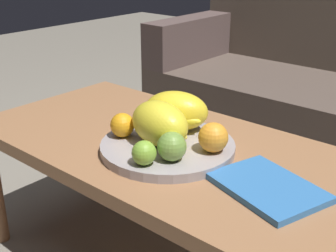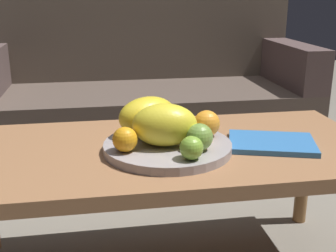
{
  "view_description": "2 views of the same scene",
  "coord_description": "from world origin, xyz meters",
  "px_view_note": "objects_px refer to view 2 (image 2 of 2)",
  "views": [
    {
      "loc": [
        0.74,
        -0.89,
        0.99
      ],
      "look_at": [
        0.0,
        -0.04,
        0.53
      ],
      "focal_mm": 48.81,
      "sensor_mm": 36.0,
      "label": 1
    },
    {
      "loc": [
        -0.19,
        -1.19,
        0.9
      ],
      "look_at": [
        0.0,
        -0.04,
        0.53
      ],
      "focal_mm": 46.38,
      "sensor_mm": 36.0,
      "label": 2
    }
  ],
  "objects_px": {
    "fruit_bowl": "(168,147)",
    "apple_front": "(199,137)",
    "coffee_table": "(166,161)",
    "banana_bunch": "(158,127)",
    "melon_smaller_beside": "(148,116)",
    "couch": "(145,103)",
    "melon_large_front": "(165,125)",
    "orange_front": "(125,139)",
    "apple_left": "(191,148)",
    "magazine": "(272,143)",
    "orange_left": "(207,123)"
  },
  "relations": [
    {
      "from": "couch",
      "to": "magazine",
      "type": "distance_m",
      "value": 1.16
    },
    {
      "from": "orange_left",
      "to": "apple_front",
      "type": "xyz_separation_m",
      "value": [
        -0.05,
        -0.11,
        -0.0
      ]
    },
    {
      "from": "couch",
      "to": "apple_front",
      "type": "height_order",
      "value": "couch"
    },
    {
      "from": "orange_left",
      "to": "magazine",
      "type": "height_order",
      "value": "orange_left"
    },
    {
      "from": "coffee_table",
      "to": "magazine",
      "type": "height_order",
      "value": "magazine"
    },
    {
      "from": "couch",
      "to": "melon_large_front",
      "type": "bearing_deg",
      "value": -93.7
    },
    {
      "from": "apple_left",
      "to": "magazine",
      "type": "height_order",
      "value": "apple_left"
    },
    {
      "from": "coffee_table",
      "to": "couch",
      "type": "height_order",
      "value": "couch"
    },
    {
      "from": "coffee_table",
      "to": "apple_left",
      "type": "height_order",
      "value": "apple_left"
    },
    {
      "from": "melon_large_front",
      "to": "melon_smaller_beside",
      "type": "height_order",
      "value": "melon_large_front"
    },
    {
      "from": "coffee_table",
      "to": "fruit_bowl",
      "type": "relative_size",
      "value": 3.41
    },
    {
      "from": "orange_front",
      "to": "orange_left",
      "type": "distance_m",
      "value": 0.26
    },
    {
      "from": "couch",
      "to": "apple_left",
      "type": "xyz_separation_m",
      "value": [
        -0.02,
        -1.25,
        0.2
      ]
    },
    {
      "from": "fruit_bowl",
      "to": "apple_front",
      "type": "xyz_separation_m",
      "value": [
        0.07,
        -0.07,
        0.05
      ]
    },
    {
      "from": "melon_smaller_beside",
      "to": "banana_bunch",
      "type": "xyz_separation_m",
      "value": [
        0.03,
        -0.03,
        -0.03
      ]
    },
    {
      "from": "coffee_table",
      "to": "fruit_bowl",
      "type": "distance_m",
      "value": 0.07
    },
    {
      "from": "coffee_table",
      "to": "melon_smaller_beside",
      "type": "height_order",
      "value": "melon_smaller_beside"
    },
    {
      "from": "fruit_bowl",
      "to": "banana_bunch",
      "type": "xyz_separation_m",
      "value": [
        -0.02,
        0.06,
        0.04
      ]
    },
    {
      "from": "orange_front",
      "to": "magazine",
      "type": "distance_m",
      "value": 0.44
    },
    {
      "from": "coffee_table",
      "to": "couch",
      "type": "bearing_deg",
      "value": 86.71
    },
    {
      "from": "melon_large_front",
      "to": "magazine",
      "type": "bearing_deg",
      "value": 2.08
    },
    {
      "from": "orange_front",
      "to": "apple_front",
      "type": "distance_m",
      "value": 0.2
    },
    {
      "from": "melon_large_front",
      "to": "apple_front",
      "type": "distance_m",
      "value": 0.1
    },
    {
      "from": "couch",
      "to": "melon_smaller_beside",
      "type": "height_order",
      "value": "couch"
    },
    {
      "from": "orange_left",
      "to": "magazine",
      "type": "xyz_separation_m",
      "value": [
        0.19,
        -0.05,
        -0.06
      ]
    },
    {
      "from": "melon_large_front",
      "to": "melon_smaller_beside",
      "type": "bearing_deg",
      "value": 107.46
    },
    {
      "from": "coffee_table",
      "to": "banana_bunch",
      "type": "relative_size",
      "value": 8.11
    },
    {
      "from": "orange_front",
      "to": "apple_left",
      "type": "xyz_separation_m",
      "value": [
        0.16,
        -0.08,
        -0.0
      ]
    },
    {
      "from": "melon_large_front",
      "to": "orange_left",
      "type": "xyz_separation_m",
      "value": [
        0.14,
        0.06,
        -0.02
      ]
    },
    {
      "from": "fruit_bowl",
      "to": "apple_front",
      "type": "bearing_deg",
      "value": -43.85
    },
    {
      "from": "coffee_table",
      "to": "banana_bunch",
      "type": "bearing_deg",
      "value": 132.99
    },
    {
      "from": "apple_front",
      "to": "orange_left",
      "type": "bearing_deg",
      "value": 66.38
    },
    {
      "from": "fruit_bowl",
      "to": "orange_front",
      "type": "relative_size",
      "value": 5.39
    },
    {
      "from": "coffee_table",
      "to": "melon_large_front",
      "type": "distance_m",
      "value": 0.14
    },
    {
      "from": "coffee_table",
      "to": "orange_left",
      "type": "height_order",
      "value": "orange_left"
    },
    {
      "from": "orange_left",
      "to": "apple_left",
      "type": "distance_m",
      "value": 0.19
    },
    {
      "from": "couch",
      "to": "banana_bunch",
      "type": "relative_size",
      "value": 10.96
    },
    {
      "from": "orange_left",
      "to": "orange_front",
      "type": "bearing_deg",
      "value": -160.59
    },
    {
      "from": "melon_large_front",
      "to": "fruit_bowl",
      "type": "bearing_deg",
      "value": 57.05
    },
    {
      "from": "orange_front",
      "to": "apple_front",
      "type": "height_order",
      "value": "apple_front"
    },
    {
      "from": "orange_front",
      "to": "apple_front",
      "type": "xyz_separation_m",
      "value": [
        0.2,
        -0.02,
        0.0
      ]
    },
    {
      "from": "orange_left",
      "to": "banana_bunch",
      "type": "height_order",
      "value": "orange_left"
    },
    {
      "from": "coffee_table",
      "to": "apple_front",
      "type": "height_order",
      "value": "apple_front"
    },
    {
      "from": "banana_bunch",
      "to": "melon_smaller_beside",
      "type": "bearing_deg",
      "value": 129.46
    },
    {
      "from": "melon_smaller_beside",
      "to": "orange_left",
      "type": "xyz_separation_m",
      "value": [
        0.17,
        -0.05,
        -0.02
      ]
    },
    {
      "from": "couch",
      "to": "orange_left",
      "type": "height_order",
      "value": "couch"
    },
    {
      "from": "orange_left",
      "to": "banana_bunch",
      "type": "bearing_deg",
      "value": 172.3
    },
    {
      "from": "magazine",
      "to": "couch",
      "type": "bearing_deg",
      "value": 119.71
    },
    {
      "from": "banana_bunch",
      "to": "magazine",
      "type": "bearing_deg",
      "value": -11.12
    },
    {
      "from": "fruit_bowl",
      "to": "orange_front",
      "type": "bearing_deg",
      "value": -158.58
    }
  ]
}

